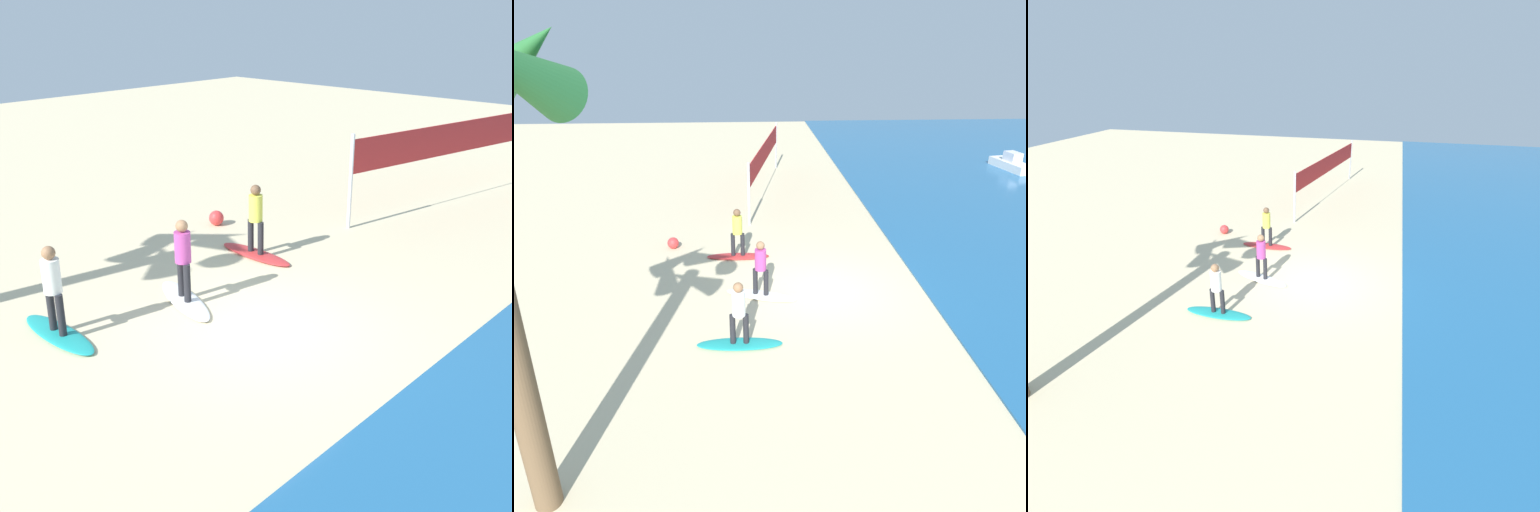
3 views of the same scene
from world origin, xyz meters
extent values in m
plane|color=beige|center=(0.00, 0.00, 0.00)|extent=(60.00, 60.00, 0.00)
ellipsoid|color=red|center=(-2.57, -2.50, 0.04)|extent=(0.60, 2.11, 0.09)
cylinder|color=#232328|center=(-2.57, -2.34, 0.48)|extent=(0.14, 0.14, 0.78)
cylinder|color=#232328|center=(-2.57, -2.66, 0.48)|extent=(0.14, 0.14, 0.78)
cylinder|color=#E0E04C|center=(-2.57, -2.50, 1.18)|extent=(0.32, 0.32, 0.62)
sphere|color=brown|center=(-2.57, -2.50, 1.61)|extent=(0.24, 0.24, 0.24)
ellipsoid|color=white|center=(0.22, -1.84, 0.04)|extent=(1.22, 2.17, 0.09)
cylinder|color=#232328|center=(0.27, -1.69, 0.48)|extent=(0.14, 0.14, 0.78)
cylinder|color=#232328|center=(0.17, -1.99, 0.48)|extent=(0.14, 0.14, 0.78)
cylinder|color=#B74293|center=(0.22, -1.84, 1.18)|extent=(0.32, 0.32, 0.62)
sphere|color=#9E704C|center=(0.22, -1.84, 1.61)|extent=(0.24, 0.24, 0.24)
ellipsoid|color=teal|center=(2.68, -2.45, 0.04)|extent=(0.58, 2.11, 0.09)
cylinder|color=#232328|center=(2.68, -2.29, 0.48)|extent=(0.14, 0.14, 0.78)
cylinder|color=#232328|center=(2.68, -2.61, 0.48)|extent=(0.14, 0.14, 0.78)
cylinder|color=white|center=(2.68, -2.45, 1.18)|extent=(0.32, 0.32, 0.62)
sphere|color=#9E704C|center=(2.68, -2.45, 1.61)|extent=(0.24, 0.24, 0.24)
cylinder|color=silver|center=(-14.56, -0.43, 1.25)|extent=(0.10, 0.10, 2.50)
cylinder|color=silver|center=(-5.71, -2.07, 1.25)|extent=(0.10, 0.10, 2.50)
cube|color=red|center=(-10.14, -1.25, 1.90)|extent=(8.85, 1.67, 0.90)
cone|color=#2D7538|center=(6.28, -5.04, 6.73)|extent=(1.70, 1.97, 1.40)
sphere|color=#E53838|center=(-3.49, -4.79, 0.20)|extent=(0.40, 0.40, 0.40)
cube|color=white|center=(-13.39, 12.41, 0.28)|extent=(2.91, 1.35, 0.44)
cube|color=silver|center=(-13.39, 12.41, 0.75)|extent=(0.99, 0.74, 0.50)
camera|label=1|loc=(7.65, 6.97, 5.57)|focal=44.61mm
camera|label=2|loc=(13.10, -2.28, 7.09)|focal=35.47mm
camera|label=3|loc=(12.31, 2.17, 6.98)|focal=28.52mm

